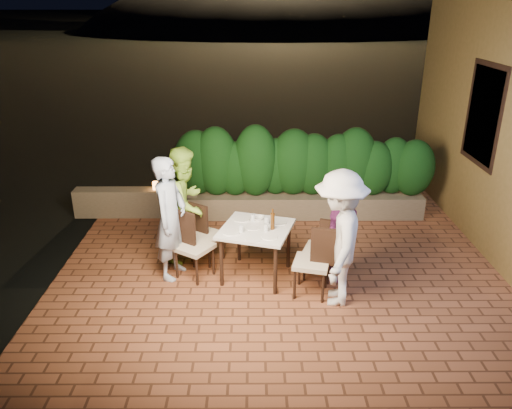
{
  "coord_description": "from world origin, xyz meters",
  "views": [
    {
      "loc": [
        -0.71,
        -6.0,
        3.62
      ],
      "look_at": [
        -0.67,
        0.24,
        1.05
      ],
      "focal_mm": 35.0,
      "sensor_mm": 36.0,
      "label": 1
    }
  ],
  "objects_px": {
    "dining_table": "(256,252)",
    "chair_left_back": "(207,234)",
    "chair_left_front": "(194,246)",
    "diner_blue": "(170,218)",
    "chair_right_front": "(312,261)",
    "beer_bottle": "(273,219)",
    "bowl": "(258,218)",
    "chair_right_back": "(320,248)",
    "diner_green": "(186,203)",
    "diner_white": "(339,239)",
    "diner_purple": "(342,226)",
    "parapet_lamp": "(155,186)"
  },
  "relations": [
    {
      "from": "dining_table",
      "to": "chair_left_back",
      "type": "height_order",
      "value": "chair_left_back"
    },
    {
      "from": "chair_left_front",
      "to": "diner_blue",
      "type": "distance_m",
      "value": 0.5
    },
    {
      "from": "chair_left_front",
      "to": "chair_right_front",
      "type": "relative_size",
      "value": 0.99
    },
    {
      "from": "beer_bottle",
      "to": "chair_left_front",
      "type": "distance_m",
      "value": 1.15
    },
    {
      "from": "chair_left_front",
      "to": "bowl",
      "type": "bearing_deg",
      "value": 50.87
    },
    {
      "from": "chair_right_back",
      "to": "chair_right_front",
      "type": "bearing_deg",
      "value": 89.09
    },
    {
      "from": "chair_left_front",
      "to": "chair_right_back",
      "type": "distance_m",
      "value": 1.73
    },
    {
      "from": "diner_green",
      "to": "chair_left_back",
      "type": "bearing_deg",
      "value": -98.31
    },
    {
      "from": "diner_green",
      "to": "diner_white",
      "type": "relative_size",
      "value": 0.97
    },
    {
      "from": "chair_right_front",
      "to": "bowl",
      "type": "bearing_deg",
      "value": -32.34
    },
    {
      "from": "chair_right_front",
      "to": "chair_right_back",
      "type": "bearing_deg",
      "value": -96.07
    },
    {
      "from": "diner_green",
      "to": "bowl",
      "type": "bearing_deg",
      "value": -89.58
    },
    {
      "from": "chair_left_back",
      "to": "diner_blue",
      "type": "distance_m",
      "value": 0.75
    },
    {
      "from": "dining_table",
      "to": "diner_purple",
      "type": "relative_size",
      "value": 0.58
    },
    {
      "from": "chair_right_front",
      "to": "beer_bottle",
      "type": "bearing_deg",
      "value": -24.91
    },
    {
      "from": "chair_left_back",
      "to": "chair_right_back",
      "type": "relative_size",
      "value": 0.98
    },
    {
      "from": "diner_blue",
      "to": "diner_purple",
      "type": "relative_size",
      "value": 1.11
    },
    {
      "from": "chair_left_front",
      "to": "parapet_lamp",
      "type": "distance_m",
      "value": 2.34
    },
    {
      "from": "chair_left_front",
      "to": "diner_green",
      "type": "xyz_separation_m",
      "value": [
        -0.18,
        0.62,
        0.38
      ]
    },
    {
      "from": "bowl",
      "to": "parapet_lamp",
      "type": "xyz_separation_m",
      "value": [
        -1.8,
        1.88,
        -0.2
      ]
    },
    {
      "from": "bowl",
      "to": "diner_purple",
      "type": "height_order",
      "value": "diner_purple"
    },
    {
      "from": "chair_left_back",
      "to": "chair_right_back",
      "type": "xyz_separation_m",
      "value": [
        1.6,
        -0.48,
        0.01
      ]
    },
    {
      "from": "chair_right_front",
      "to": "chair_right_back",
      "type": "distance_m",
      "value": 0.47
    },
    {
      "from": "beer_bottle",
      "to": "diner_blue",
      "type": "height_order",
      "value": "diner_blue"
    },
    {
      "from": "dining_table",
      "to": "diner_purple",
      "type": "bearing_deg",
      "value": -1.47
    },
    {
      "from": "chair_right_back",
      "to": "chair_left_back",
      "type": "bearing_deg",
      "value": 2.76
    },
    {
      "from": "chair_left_front",
      "to": "diner_white",
      "type": "xyz_separation_m",
      "value": [
        1.88,
        -0.62,
        0.41
      ]
    },
    {
      "from": "beer_bottle",
      "to": "diner_purple",
      "type": "bearing_deg",
      "value": 1.02
    },
    {
      "from": "diner_blue",
      "to": "diner_white",
      "type": "height_order",
      "value": "diner_white"
    },
    {
      "from": "chair_right_back",
      "to": "parapet_lamp",
      "type": "xyz_separation_m",
      "value": [
        -2.65,
        2.17,
        0.13
      ]
    },
    {
      "from": "dining_table",
      "to": "bowl",
      "type": "relative_size",
      "value": 5.45
    },
    {
      "from": "diner_green",
      "to": "parapet_lamp",
      "type": "bearing_deg",
      "value": 44.6
    },
    {
      "from": "chair_left_front",
      "to": "chair_right_back",
      "type": "bearing_deg",
      "value": 33.3
    },
    {
      "from": "bowl",
      "to": "chair_left_front",
      "type": "distance_m",
      "value": 0.97
    },
    {
      "from": "beer_bottle",
      "to": "parapet_lamp",
      "type": "height_order",
      "value": "beer_bottle"
    },
    {
      "from": "diner_blue",
      "to": "parapet_lamp",
      "type": "height_order",
      "value": "diner_blue"
    },
    {
      "from": "chair_left_back",
      "to": "diner_blue",
      "type": "bearing_deg",
      "value": -103.01
    },
    {
      "from": "parapet_lamp",
      "to": "chair_right_front",
      "type": "bearing_deg",
      "value": -46.34
    },
    {
      "from": "chair_right_back",
      "to": "diner_blue",
      "type": "distance_m",
      "value": 2.09
    },
    {
      "from": "chair_right_front",
      "to": "diner_white",
      "type": "relative_size",
      "value": 0.55
    },
    {
      "from": "chair_left_back",
      "to": "dining_table",
      "type": "bearing_deg",
      "value": 0.87
    },
    {
      "from": "bowl",
      "to": "chair_left_back",
      "type": "xyz_separation_m",
      "value": [
        -0.75,
        0.19,
        -0.34
      ]
    },
    {
      "from": "chair_right_front",
      "to": "diner_purple",
      "type": "relative_size",
      "value": 0.61
    },
    {
      "from": "chair_right_back",
      "to": "diner_blue",
      "type": "height_order",
      "value": "diner_blue"
    },
    {
      "from": "bowl",
      "to": "chair_left_back",
      "type": "bearing_deg",
      "value": 165.59
    },
    {
      "from": "bowl",
      "to": "chair_right_front",
      "type": "height_order",
      "value": "chair_right_front"
    },
    {
      "from": "beer_bottle",
      "to": "diner_blue",
      "type": "relative_size",
      "value": 0.17
    },
    {
      "from": "dining_table",
      "to": "beer_bottle",
      "type": "height_order",
      "value": "beer_bottle"
    },
    {
      "from": "diner_green",
      "to": "diner_white",
      "type": "xyz_separation_m",
      "value": [
        2.05,
        -1.24,
        0.03
      ]
    },
    {
      "from": "dining_table",
      "to": "diner_purple",
      "type": "distance_m",
      "value": 1.23
    }
  ]
}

